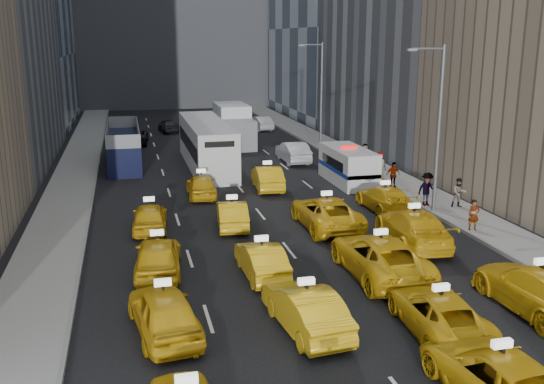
{
  "coord_description": "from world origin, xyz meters",
  "views": [
    {
      "loc": [
        -6.85,
        -17.01,
        9.32
      ],
      "look_at": [
        -0.08,
        10.95,
        2.0
      ],
      "focal_mm": 40.0,
      "sensor_mm": 36.0,
      "label": 1
    }
  ],
  "objects": [
    {
      "name": "curb_west",
      "position": [
        -9.05,
        25.0,
        0.09
      ],
      "size": [
        0.15,
        90.0,
        0.18
      ],
      "primitive_type": "cube",
      "color": "slate",
      "rests_on": "ground"
    },
    {
      "name": "taxi_4",
      "position": [
        -6.01,
        1.24,
        0.78
      ],
      "size": [
        2.46,
        4.8,
        1.57
      ],
      "primitive_type": "imported",
      "rotation": [
        0.0,
        0.0,
        3.28
      ],
      "color": "gold",
      "rests_on": "ground"
    },
    {
      "name": "taxi_17",
      "position": [
        1.67,
        19.44,
        0.75
      ],
      "size": [
        1.91,
        4.63,
        1.49
      ],
      "primitive_type": "imported",
      "rotation": [
        0.0,
        0.0,
        3.07
      ],
      "color": "gold",
      "rests_on": "ground"
    },
    {
      "name": "curb_east",
      "position": [
        9.05,
        25.0,
        0.09
      ],
      "size": [
        0.15,
        90.0,
        0.18
      ],
      "primitive_type": "cube",
      "color": "slate",
      "rests_on": "ground"
    },
    {
      "name": "taxi_9",
      "position": [
        -1.87,
        5.35,
        0.68
      ],
      "size": [
        1.55,
        4.17,
        1.36
      ],
      "primitive_type": "imported",
      "rotation": [
        0.0,
        0.0,
        3.17
      ],
      "color": "gold",
      "rests_on": "ground"
    },
    {
      "name": "taxi_15",
      "position": [
        6.87,
        13.08,
        0.69
      ],
      "size": [
        1.99,
        4.78,
        1.38
      ],
      "primitive_type": "imported",
      "rotation": [
        0.0,
        0.0,
        3.15
      ],
      "color": "gold",
      "rests_on": "ground"
    },
    {
      "name": "taxi_12",
      "position": [
        -5.97,
        12.46,
        0.7
      ],
      "size": [
        1.95,
        4.22,
        1.4
      ],
      "primitive_type": "imported",
      "rotation": [
        0.0,
        0.0,
        3.07
      ],
      "color": "gold",
      "rests_on": "ground"
    },
    {
      "name": "streetlight_near",
      "position": [
        9.18,
        12.0,
        4.92
      ],
      "size": [
        2.15,
        0.22,
        9.0
      ],
      "color": "#595B60",
      "rests_on": "ground"
    },
    {
      "name": "sidewalk_west",
      "position": [
        -10.5,
        25.0,
        0.07
      ],
      "size": [
        3.0,
        90.0,
        0.15
      ],
      "primitive_type": "cube",
      "color": "gray",
      "rests_on": "ground"
    },
    {
      "name": "taxi_8",
      "position": [
        -5.9,
        6.54,
        0.77
      ],
      "size": [
        2.22,
        4.66,
        1.54
      ],
      "primitive_type": "imported",
      "rotation": [
        0.0,
        0.0,
        3.05
      ],
      "color": "gold",
      "rests_on": "ground"
    },
    {
      "name": "misc_car_3",
      "position": [
        -2.65,
        45.23,
        0.68
      ],
      "size": [
        2.14,
        4.18,
        1.36
      ],
      "primitive_type": "imported",
      "rotation": [
        0.0,
        0.0,
        3.28
      ],
      "color": "black",
      "rests_on": "ground"
    },
    {
      "name": "pedestrian_2",
      "position": [
        9.38,
        12.98,
        1.1
      ],
      "size": [
        1.29,
        0.69,
        1.89
      ],
      "primitive_type": "imported",
      "rotation": [
        0.0,
        0.0,
        0.16
      ],
      "color": "gray",
      "rests_on": "sidewalk_east"
    },
    {
      "name": "taxi_10",
      "position": [
        2.77,
        4.29,
        0.81
      ],
      "size": [
        2.73,
        5.85,
        1.62
      ],
      "primitive_type": "imported",
      "rotation": [
        0.0,
        0.0,
        3.13
      ],
      "color": "gold",
      "rests_on": "ground"
    },
    {
      "name": "taxi_16",
      "position": [
        -2.65,
        18.43,
        0.7
      ],
      "size": [
        1.81,
        4.16,
        1.4
      ],
      "primitive_type": "imported",
      "rotation": [
        0.0,
        0.0,
        3.1
      ],
      "color": "gold",
      "rests_on": "ground"
    },
    {
      "name": "pedestrian_5",
      "position": [
        9.86,
        23.35,
        1.05
      ],
      "size": [
        1.73,
        0.82,
        1.79
      ],
      "primitive_type": "imported",
      "rotation": [
        0.0,
        0.0,
        -0.21
      ],
      "color": "gray",
      "rests_on": "sidewalk_east"
    },
    {
      "name": "taxi_14",
      "position": [
        2.73,
        10.88,
        0.78
      ],
      "size": [
        2.65,
        5.66,
        1.57
      ],
      "primitive_type": "imported",
      "rotation": [
        0.0,
        0.0,
        3.13
      ],
      "color": "gold",
      "rests_on": "ground"
    },
    {
      "name": "taxi_6",
      "position": [
        2.69,
        -0.7,
        0.67
      ],
      "size": [
        2.57,
        4.95,
        1.33
      ],
      "primitive_type": "imported",
      "rotation": [
        0.0,
        0.0,
        3.06
      ],
      "color": "gold",
      "rests_on": "ground"
    },
    {
      "name": "nypd_van",
      "position": [
        7.25,
        19.84,
        1.13
      ],
      "size": [
        2.63,
        5.94,
        2.49
      ],
      "rotation": [
        0.0,
        0.0,
        0.07
      ],
      "color": "silver",
      "rests_on": "ground"
    },
    {
      "name": "sidewalk_east",
      "position": [
        10.5,
        25.0,
        0.07
      ],
      "size": [
        3.0,
        90.0,
        0.15
      ],
      "primitive_type": "cube",
      "color": "gray",
      "rests_on": "ground"
    },
    {
      "name": "misc_car_1",
      "position": [
        -6.2,
        38.73,
        0.72
      ],
      "size": [
        2.78,
        5.33,
        1.43
      ],
      "primitive_type": "imported",
      "rotation": [
        0.0,
        0.0,
        3.06
      ],
      "color": "black",
      "rests_on": "ground"
    },
    {
      "name": "misc_car_4",
      "position": [
        6.83,
        44.69,
        0.72
      ],
      "size": [
        2.07,
        4.52,
        1.44
      ],
      "primitive_type": "imported",
      "rotation": [
        0.0,
        0.0,
        3.27
      ],
      "color": "#A4A7AC",
      "rests_on": "ground"
    },
    {
      "name": "misc_car_0",
      "position": [
        5.59,
        27.45,
        0.8
      ],
      "size": [
        1.72,
        4.85,
        1.6
      ],
      "primitive_type": "imported",
      "rotation": [
        0.0,
        0.0,
        3.15
      ],
      "color": "#B5B8BD",
      "rests_on": "ground"
    },
    {
      "name": "pedestrian_1",
      "position": [
        10.94,
        12.23,
        0.98
      ],
      "size": [
        0.87,
        0.59,
        1.65
      ],
      "primitive_type": "imported",
      "rotation": [
        0.0,
        0.0,
        -0.19
      ],
      "color": "gray",
      "rests_on": "sidewalk_east"
    },
    {
      "name": "city_bus",
      "position": [
        -1.16,
        27.19,
        1.69
      ],
      "size": [
        3.77,
        13.32,
        3.4
      ],
      "rotation": [
        0.0,
        0.0,
        0.08
      ],
      "color": "silver",
      "rests_on": "ground"
    },
    {
      "name": "double_decker",
      "position": [
        -7.11,
        29.53,
        1.48
      ],
      "size": [
        3.16,
        10.42,
        2.99
      ],
      "rotation": [
        0.0,
        0.0,
        0.08
      ],
      "color": "black",
      "rests_on": "ground"
    },
    {
      "name": "pedestrian_0",
      "position": [
        9.47,
        8.32,
        0.92
      ],
      "size": [
        0.61,
        0.46,
        1.54
      ],
      "primitive_type": "imported",
      "rotation": [
        0.0,
        0.0,
        -0.17
      ],
      "color": "gray",
      "rests_on": "sidewalk_east"
    },
    {
      "name": "taxi_5",
      "position": [
        -1.49,
        0.44,
        0.74
      ],
      "size": [
        2.06,
        4.66,
        1.49
      ],
      "primitive_type": "imported",
      "rotation": [
        0.0,
        0.0,
        3.25
      ],
      "color": "gold",
      "rests_on": "ground"
    },
    {
      "name": "box_truck",
      "position": [
        2.49,
        36.13,
        1.76
      ],
      "size": [
        3.04,
        7.92,
        3.57
      ],
      "rotation": [
        0.0,
        0.0,
        0.05
      ],
      "color": "silver",
      "rests_on": "ground"
    },
    {
      "name": "taxi_2",
      "position": [
        2.3,
        -4.58,
        0.71
      ],
      "size": [
        2.77,
        5.27,
        1.42
      ],
      "primitive_type": "imported",
      "rotation": [
        0.0,
        0.0,
        3.22
      ],
      "color": "gold",
      "rests_on": "ground"
    },
    {
      "name": "taxi_7",
      "position": [
        6.79,
        -0.17,
        0.83
      ],
      "size": [
        2.37,
        5.73,
        1.66
      ],
      "primitive_type": "imported",
      "rotation": [
        0.0,
        0.0,
        3.15
      ],
      "color": "gold",
      "rests_on": "ground"
    },
    {
      "name": "pedestrian_3",
      "position": [
        9.34,
        17.38,
        0.97
      ],
      "size": [
        0.99,
        0.5,
        1.65
      ],
      "primitive_type": "imported",
      "rotation": [
        0.0,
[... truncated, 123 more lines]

